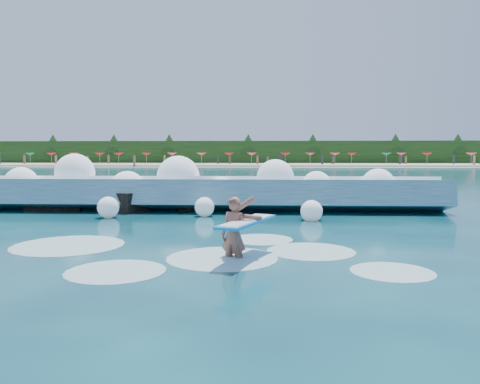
% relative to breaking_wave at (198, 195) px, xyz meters
% --- Properties ---
extents(ground, '(200.00, 200.00, 0.00)m').
position_rel_breaking_wave_xyz_m(ground, '(0.52, -7.92, -0.59)').
color(ground, '#072D3C').
rests_on(ground, ground).
extents(beach, '(140.00, 20.00, 0.40)m').
position_rel_breaking_wave_xyz_m(beach, '(0.52, 70.08, -0.39)').
color(beach, tan).
rests_on(beach, ground).
extents(wet_band, '(140.00, 5.00, 0.08)m').
position_rel_breaking_wave_xyz_m(wet_band, '(0.52, 59.08, -0.55)').
color(wet_band, silver).
rests_on(wet_band, ground).
extents(treeline, '(140.00, 4.00, 5.00)m').
position_rel_breaking_wave_xyz_m(treeline, '(0.52, 80.08, 1.91)').
color(treeline, black).
rests_on(treeline, ground).
extents(breaking_wave, '(19.67, 2.99, 1.70)m').
position_rel_breaking_wave_xyz_m(breaking_wave, '(0.00, 0.00, 0.00)').
color(breaking_wave, teal).
rests_on(breaking_wave, ground).
extents(rock_cluster, '(8.03, 3.22, 1.28)m').
position_rel_breaking_wave_xyz_m(rock_cluster, '(-3.26, -0.10, -0.19)').
color(rock_cluster, black).
rests_on(rock_cluster, ground).
extents(surfer_with_board, '(1.28, 2.85, 1.64)m').
position_rel_breaking_wave_xyz_m(surfer_with_board, '(2.12, -9.17, 0.01)').
color(surfer_with_board, brown).
rests_on(surfer_with_board, ground).
extents(wave_spray, '(15.80, 4.90, 2.36)m').
position_rel_breaking_wave_xyz_m(wave_spray, '(-0.65, -0.03, 0.55)').
color(wave_spray, white).
rests_on(wave_spray, ground).
extents(surf_foam, '(9.57, 5.40, 0.14)m').
position_rel_breaking_wave_xyz_m(surf_foam, '(0.81, -8.56, -0.59)').
color(surf_foam, silver).
rests_on(surf_foam, ground).
extents(beach_umbrellas, '(111.00, 6.88, 0.50)m').
position_rel_breaking_wave_xyz_m(beach_umbrellas, '(0.57, 71.97, 1.66)').
color(beach_umbrellas, red).
rests_on(beach_umbrellas, ground).
extents(beachgoers, '(101.50, 13.19, 1.94)m').
position_rel_breaking_wave_xyz_m(beachgoers, '(-0.80, 68.55, 0.50)').
color(beachgoers, '#3F332D').
rests_on(beachgoers, ground).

